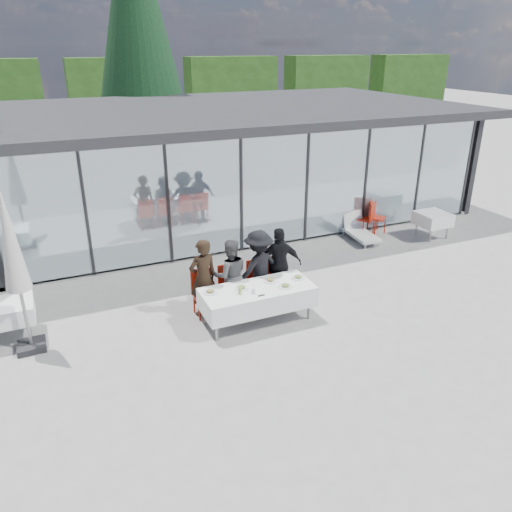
{
  "coord_description": "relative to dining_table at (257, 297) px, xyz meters",
  "views": [
    {
      "loc": [
        -3.66,
        -7.66,
        5.24
      ],
      "look_at": [
        0.22,
        1.2,
        1.11
      ],
      "focal_mm": 35.0,
      "sensor_mm": 36.0,
      "label": 1
    }
  ],
  "objects": [
    {
      "name": "diner_chair_b",
      "position": [
        -0.31,
        0.75,
        -0.0
      ],
      "size": [
        0.44,
        0.44,
        0.97
      ],
      "color": "#B11E0B",
      "rests_on": "ground"
    },
    {
      "name": "plate_extra",
      "position": [
        0.53,
        -0.18,
        0.24
      ],
      "size": [
        0.29,
        0.29,
        0.07
      ],
      "color": "silver",
      "rests_on": "dining_table"
    },
    {
      "name": "diner_chair_d",
      "position": [
        0.84,
        0.75,
        -0.0
      ],
      "size": [
        0.44,
        0.44,
        0.97
      ],
      "color": "#B11E0B",
      "rests_on": "ground"
    },
    {
      "name": "diner_chair_a",
      "position": [
        -0.9,
        0.75,
        -0.0
      ],
      "size": [
        0.44,
        0.44,
        0.97
      ],
      "color": "#B11E0B",
      "rests_on": "ground"
    },
    {
      "name": "ground",
      "position": [
        0.07,
        -0.47,
        -0.54
      ],
      "size": [
        90.0,
        90.0,
        0.0
      ],
      "primitive_type": "plane",
      "color": "#97958F",
      "rests_on": "ground"
    },
    {
      "name": "plate_d",
      "position": [
        0.96,
        0.07,
        0.24
      ],
      "size": [
        0.29,
        0.29,
        0.07
      ],
      "color": "silver",
      "rests_on": "dining_table"
    },
    {
      "name": "spare_table_right",
      "position": [
        6.61,
        2.36,
        0.02
      ],
      "size": [
        0.86,
        0.86,
        0.74
      ],
      "color": "white",
      "rests_on": "ground"
    },
    {
      "name": "diner_b",
      "position": [
        -0.31,
        0.71,
        0.25
      ],
      "size": [
        0.9,
        0.9,
        1.58
      ],
      "primitive_type": "imported",
      "rotation": [
        0.0,
        0.0,
        2.95
      ],
      "color": "#535353",
      "rests_on": "ground"
    },
    {
      "name": "folded_eyeglasses",
      "position": [
        -0.06,
        -0.33,
        0.22
      ],
      "size": [
        0.14,
        0.03,
        0.01
      ],
      "primitive_type": "cube",
      "color": "black",
      "rests_on": "dining_table"
    },
    {
      "name": "diner_d",
      "position": [
        0.84,
        0.71,
        0.29
      ],
      "size": [
        1.18,
        1.18,
        1.65
      ],
      "primitive_type": "imported",
      "rotation": [
        0.0,
        0.0,
        2.89
      ],
      "color": "black",
      "rests_on": "ground"
    },
    {
      "name": "spare_table_left",
      "position": [
        -4.55,
        1.32,
        0.02
      ],
      "size": [
        0.86,
        0.86,
        0.74
      ],
      "color": "white",
      "rests_on": "ground"
    },
    {
      "name": "plate_c",
      "position": [
        0.37,
        0.18,
        0.24
      ],
      "size": [
        0.29,
        0.29,
        0.07
      ],
      "color": "silver",
      "rests_on": "dining_table"
    },
    {
      "name": "diner_a",
      "position": [
        -0.9,
        0.71,
        0.3
      ],
      "size": [
        0.7,
        0.7,
        1.67
      ],
      "primitive_type": "imported",
      "rotation": [
        0.0,
        0.0,
        3.3
      ],
      "color": "black",
      "rests_on": "ground"
    },
    {
      "name": "juice_bottle",
      "position": [
        -0.42,
        -0.1,
        0.28
      ],
      "size": [
        0.06,
        0.06,
        0.14
      ],
      "primitive_type": "cylinder",
      "color": "#8ABD4F",
      "rests_on": "dining_table"
    },
    {
      "name": "plate_b",
      "position": [
        -0.3,
        0.1,
        0.24
      ],
      "size": [
        0.29,
        0.29,
        0.07
      ],
      "color": "silver",
      "rests_on": "dining_table"
    },
    {
      "name": "dining_table",
      "position": [
        0.0,
        0.0,
        0.0
      ],
      "size": [
        2.26,
        0.96,
        0.75
      ],
      "color": "white",
      "rests_on": "ground"
    },
    {
      "name": "plate_a",
      "position": [
        -0.93,
        0.19,
        0.24
      ],
      "size": [
        0.29,
        0.29,
        0.07
      ],
      "color": "silver",
      "rests_on": "dining_table"
    },
    {
      "name": "spare_chair_b",
      "position": [
        5.05,
        3.33,
        -0.0
      ],
      "size": [
        0.61,
        0.61,
        0.97
      ],
      "color": "#B11E0B",
      "rests_on": "ground"
    },
    {
      "name": "market_umbrella",
      "position": [
        -4.26,
        0.75,
        1.4
      ],
      "size": [
        0.5,
        0.5,
        3.0
      ],
      "color": "black",
      "rests_on": "ground"
    },
    {
      "name": "conifer_tree",
      "position": [
        0.57,
        12.53,
        5.45
      ],
      "size": [
        4.0,
        4.0,
        10.5
      ],
      "color": "#382316",
      "rests_on": "ground"
    },
    {
      "name": "treeline",
      "position": [
        -1.93,
        27.53,
        1.66
      ],
      "size": [
        62.5,
        2.0,
        4.4
      ],
      "color": "#1A3912",
      "rests_on": "ground"
    },
    {
      "name": "diner_chair_c",
      "position": [
        0.34,
        0.75,
        -0.0
      ],
      "size": [
        0.44,
        0.44,
        0.97
      ],
      "color": "#B11E0B",
      "rests_on": "ground"
    },
    {
      "name": "lounger",
      "position": [
        4.58,
        3.09,
        -0.28
      ],
      "size": [
        0.72,
        1.38,
        0.72
      ],
      "color": "white",
      "rests_on": "ground"
    },
    {
      "name": "diner_c",
      "position": [
        0.34,
        0.71,
        0.3
      ],
      "size": [
        1.33,
        1.33,
        1.67
      ],
      "primitive_type": "imported",
      "rotation": [
        0.0,
        0.0,
        3.41
      ],
      "color": "black",
      "rests_on": "ground"
    },
    {
      "name": "spare_chair_a",
      "position": [
        5.31,
        3.4,
        -0.0
      ],
      "size": [
        0.62,
        0.62,
        0.97
      ],
      "color": "#B11E0B",
      "rests_on": "ground"
    },
    {
      "name": "drinking_glasses",
      "position": [
        -0.16,
        -0.18,
        0.26
      ],
      "size": [
        0.07,
        0.07,
        0.1
      ],
      "color": "silver",
      "rests_on": "dining_table"
    },
    {
      "name": "pavilion",
      "position": [
        2.07,
        7.7,
        1.61
      ],
      "size": [
        14.8,
        8.8,
        3.44
      ],
      "color": "gray",
      "rests_on": "ground"
    }
  ]
}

